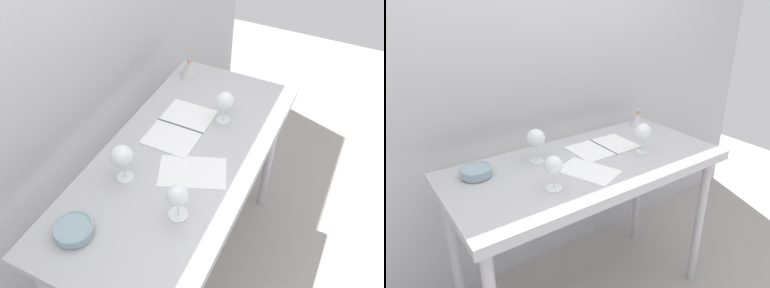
% 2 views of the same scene
% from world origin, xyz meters
% --- Properties ---
extents(ground_plane, '(6.00, 6.00, 0.00)m').
position_xyz_m(ground_plane, '(0.00, 0.00, 0.00)').
color(ground_plane, '#9D9893').
extents(back_wall, '(3.80, 0.04, 2.60)m').
position_xyz_m(back_wall, '(0.00, 0.49, 1.30)').
color(back_wall, '#B5B5BA').
rests_on(back_wall, ground_plane).
extents(steel_counter, '(1.40, 0.65, 0.90)m').
position_xyz_m(steel_counter, '(0.00, -0.01, 0.79)').
color(steel_counter, '#B3B3B8').
rests_on(steel_counter, ground_plane).
extents(wine_glass_far_left, '(0.09, 0.09, 0.17)m').
position_xyz_m(wine_glass_far_left, '(-0.20, 0.14, 1.02)').
color(wine_glass_far_left, white).
rests_on(wine_glass_far_left, steel_counter).
extents(wine_glass_near_left, '(0.08, 0.08, 0.15)m').
position_xyz_m(wine_glass_near_left, '(-0.27, -0.14, 1.01)').
color(wine_glass_near_left, white).
rests_on(wine_glass_near_left, steel_counter).
extents(wine_glass_near_right, '(0.09, 0.09, 0.16)m').
position_xyz_m(wine_glass_near_right, '(0.30, -0.08, 1.01)').
color(wine_glass_near_right, white).
rests_on(wine_glass_near_right, steel_counter).
extents(open_notebook, '(0.35, 0.23, 0.01)m').
position_xyz_m(open_notebook, '(0.17, 0.08, 0.90)').
color(open_notebook, white).
rests_on(open_notebook, steel_counter).
extents(tasting_sheet_upper, '(0.27, 0.32, 0.00)m').
position_xyz_m(tasting_sheet_upper, '(-0.06, -0.09, 0.90)').
color(tasting_sheet_upper, white).
rests_on(tasting_sheet_upper, steel_counter).
extents(tasting_bowl, '(0.14, 0.14, 0.05)m').
position_xyz_m(tasting_bowl, '(-0.51, 0.16, 0.93)').
color(tasting_bowl, '#DBCC66').
rests_on(tasting_bowl, steel_counter).
extents(decanter_funnel, '(0.11, 0.11, 0.13)m').
position_xyz_m(decanter_funnel, '(0.56, 0.23, 0.94)').
color(decanter_funnel, '#BABABA').
rests_on(decanter_funnel, steel_counter).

